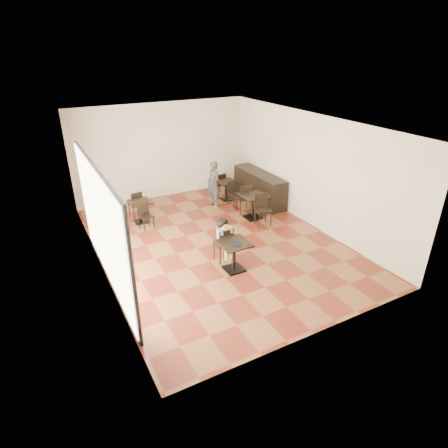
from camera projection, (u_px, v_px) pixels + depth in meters
floor at (217, 243)px, 10.16m from camera, size 6.00×8.00×0.01m
ceiling at (216, 123)px, 8.76m from camera, size 6.00×8.00×0.01m
wall_back at (162, 151)px, 12.63m from camera, size 6.00×0.01×3.20m
wall_front at (325, 260)px, 6.29m from camera, size 6.00×0.01×3.20m
wall_left at (94, 210)px, 8.18m from camera, size 0.01×8.00×3.20m
wall_right at (309, 170)px, 10.74m from camera, size 0.01×8.00×3.20m
storefront_window at (102, 227)px, 7.89m from camera, size 0.04×4.50×2.60m
child_table at (234, 256)px, 8.80m from camera, size 0.70×0.70×0.74m
child_chair at (223, 244)px, 9.20m from camera, size 0.40×0.40×0.88m
child at (223, 240)px, 9.15m from camera, size 0.40×0.56×1.11m
plate at (236, 244)px, 8.55m from camera, size 0.25×0.25×0.01m
pizza_slice at (227, 228)px, 8.82m from camera, size 0.26×0.20×0.06m
adult_patron at (213, 184)px, 12.16m from camera, size 0.45×0.60×1.51m
cafe_table_mid at (253, 206)px, 11.45m from camera, size 0.83×0.83×0.77m
cafe_table_left at (141, 212)px, 11.21m from camera, size 0.73×0.73×0.67m
cafe_table_back at (227, 190)px, 12.86m from camera, size 0.72×0.72×0.66m
chair_mid_a at (244, 198)px, 11.85m from camera, size 0.48×0.48×0.93m
chair_mid_b at (263, 210)px, 10.98m from camera, size 0.48×0.48×0.93m
chair_left_a at (135, 203)px, 11.62m from camera, size 0.42×0.42×0.80m
chair_left_b at (146, 216)px, 10.75m from camera, size 0.42×0.42×0.80m
chair_back_a at (219, 184)px, 13.27m from camera, size 0.41×0.41×0.79m
chair_back_b at (234, 194)px, 12.40m from camera, size 0.41×0.41×0.79m
service_counter at (259, 187)px, 12.65m from camera, size 0.60×2.40×1.00m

